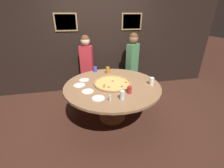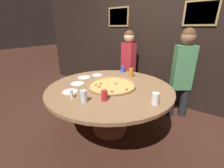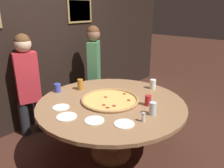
% 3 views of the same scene
% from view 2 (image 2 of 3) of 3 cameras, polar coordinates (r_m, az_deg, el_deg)
% --- Properties ---
extents(ground_plane, '(24.00, 24.00, 0.00)m').
position_cam_2_polar(ground_plane, '(2.50, -0.76, -16.94)').
color(ground_plane, '#422319').
extents(back_wall, '(6.40, 0.08, 2.60)m').
position_cam_2_polar(back_wall, '(3.30, 14.98, 16.15)').
color(back_wall, black).
rests_on(back_wall, ground_plane).
extents(dining_table, '(1.76, 1.76, 0.74)m').
position_cam_2_polar(dining_table, '(2.18, -0.84, -3.75)').
color(dining_table, '#936B47').
rests_on(dining_table, ground_plane).
extents(giant_pizza, '(0.70, 0.70, 0.03)m').
position_cam_2_polar(giant_pizza, '(2.15, -0.15, -0.45)').
color(giant_pizza, '#EAB75B').
rests_on(giant_pizza, dining_table).
extents(drink_cup_far_left, '(0.08, 0.08, 0.15)m').
position_cam_2_polar(drink_cup_far_left, '(2.57, 7.26, 4.38)').
color(drink_cup_far_left, '#BC7A23').
rests_on(drink_cup_far_left, dining_table).
extents(drink_cup_far_right, '(0.09, 0.09, 0.11)m').
position_cam_2_polar(drink_cup_far_right, '(2.83, 4.16, 5.68)').
color(drink_cup_far_right, '#384CB7').
rests_on(drink_cup_far_right, dining_table).
extents(drink_cup_front_edge, '(0.08, 0.08, 0.13)m').
position_cam_2_polar(drink_cup_front_edge, '(1.70, 16.18, -5.37)').
color(drink_cup_front_edge, white).
rests_on(drink_cup_front_edge, dining_table).
extents(drink_cup_by_shaker, '(0.07, 0.07, 0.12)m').
position_cam_2_polar(drink_cup_by_shaker, '(1.71, -2.92, -4.37)').
color(drink_cup_by_shaker, '#B22328').
rests_on(drink_cup_by_shaker, dining_table).
extents(drink_cup_near_right, '(0.07, 0.07, 0.14)m').
position_cam_2_polar(drink_cup_near_right, '(1.70, -10.71, -4.61)').
color(drink_cup_near_right, silver).
rests_on(drink_cup_near_right, dining_table).
extents(white_plate_left_side, '(0.20, 0.20, 0.01)m').
position_cam_2_polar(white_plate_left_side, '(2.29, -12.99, 0.18)').
color(white_plate_left_side, white).
rests_on(white_plate_left_side, dining_table).
extents(white_plate_near_front, '(0.20, 0.20, 0.01)m').
position_cam_2_polar(white_plate_near_front, '(2.03, -15.68, -2.78)').
color(white_plate_near_front, white).
rests_on(white_plate_near_front, dining_table).
extents(white_plate_far_back, '(0.21, 0.21, 0.01)m').
position_cam_2_polar(white_plate_far_back, '(2.56, -10.57, 2.52)').
color(white_plate_far_back, white).
rests_on(white_plate_far_back, dining_table).
extents(white_plate_right_side, '(0.19, 0.19, 0.01)m').
position_cam_2_polar(white_plate_right_side, '(2.66, -5.67, 3.43)').
color(white_plate_right_side, white).
rests_on(white_plate_right_side, dining_table).
extents(condiment_shaker, '(0.04, 0.04, 0.10)m').
position_cam_2_polar(condiment_shaker, '(1.84, -15.15, -3.77)').
color(condiment_shaker, silver).
rests_on(condiment_shaker, dining_table).
extents(diner_side_right, '(0.39, 0.33, 1.53)m').
position_cam_2_polar(diner_side_right, '(2.77, 25.35, 4.92)').
color(diner_side_right, '#232328').
rests_on(diner_side_right, ground_plane).
extents(diner_far_right, '(0.39, 0.25, 1.48)m').
position_cam_2_polar(diner_far_right, '(3.31, 6.20, 8.59)').
color(diner_far_right, '#232328').
rests_on(diner_far_right, ground_plane).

